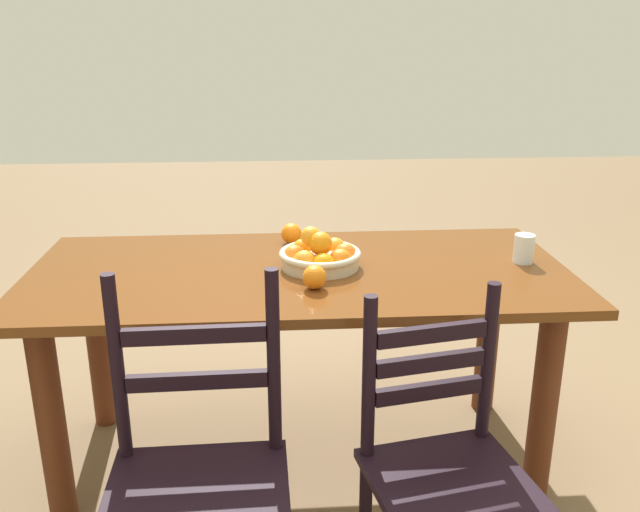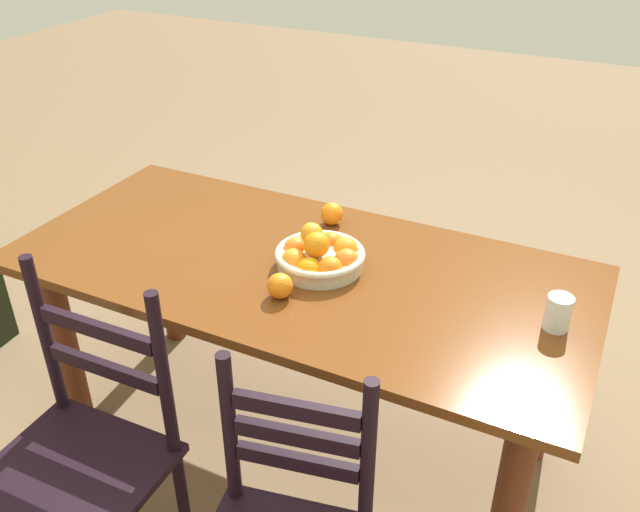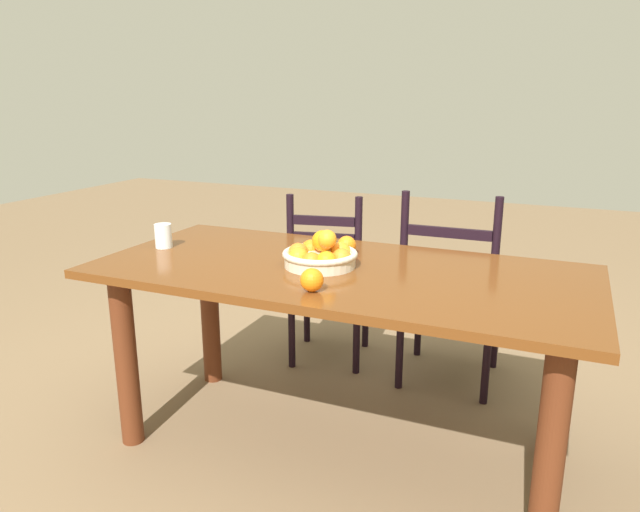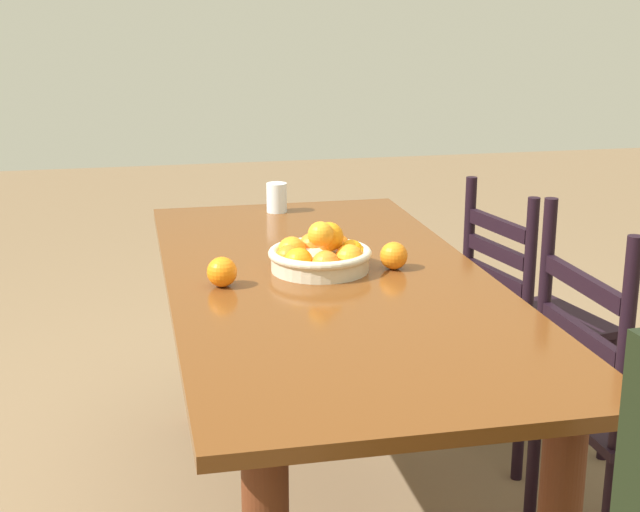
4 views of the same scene
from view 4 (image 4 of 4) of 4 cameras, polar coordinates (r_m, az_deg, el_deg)
dining_table at (r=2.50m, az=0.59°, el=-4.21°), size 1.84×0.85×0.75m
chair_near_window at (r=2.58m, az=18.49°, el=-8.74°), size 0.47×0.47×0.96m
chair_by_cabinet at (r=3.09m, az=12.60°, el=-4.09°), size 0.46×0.46×0.91m
fruit_bowl at (r=2.51m, az=0.02°, el=0.05°), size 0.28×0.28×0.14m
orange_loose_0 at (r=2.38m, az=-6.06°, el=-0.98°), size 0.08×0.08×0.08m
orange_loose_1 at (r=2.53m, az=4.57°, el=0.02°), size 0.08×0.08×0.08m
drinking_glass at (r=3.19m, az=-2.69°, el=3.62°), size 0.07×0.07×0.10m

